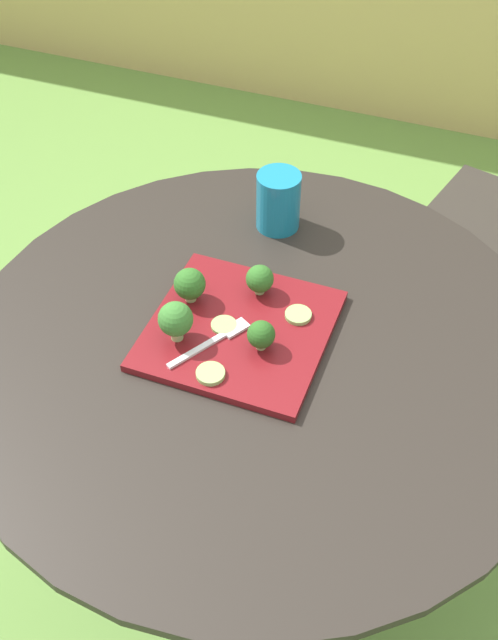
# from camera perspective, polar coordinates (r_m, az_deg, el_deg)

# --- Properties ---
(ground_plane) EXTENTS (12.00, 12.00, 0.00)m
(ground_plane) POSITION_cam_1_polar(r_m,az_deg,el_deg) (1.84, 0.51, -17.00)
(ground_plane) COLOR #669342
(patio_table) EXTENTS (0.97, 0.97, 0.72)m
(patio_table) POSITION_cam_1_polar(r_m,az_deg,el_deg) (1.43, 0.64, -8.03)
(patio_table) COLOR #28231E
(patio_table) RESTS_ON ground_plane
(salad_plate) EXTENTS (0.28, 0.28, 0.01)m
(salad_plate) POSITION_cam_1_polar(r_m,az_deg,el_deg) (1.25, -0.72, -0.74)
(salad_plate) COLOR maroon
(salad_plate) RESTS_ON patio_table
(drinking_glass) EXTENTS (0.08, 0.08, 0.11)m
(drinking_glass) POSITION_cam_1_polar(r_m,az_deg,el_deg) (1.44, 2.17, 8.56)
(drinking_glass) COLOR teal
(drinking_glass) RESTS_ON patio_table
(fork) EXTENTS (0.09, 0.14, 0.00)m
(fork) POSITION_cam_1_polar(r_m,az_deg,el_deg) (1.23, -2.44, -1.42)
(fork) COLOR silver
(fork) RESTS_ON salad_plate
(broccoli_floret_0) EXTENTS (0.04, 0.04, 0.05)m
(broccoli_floret_0) POSITION_cam_1_polar(r_m,az_deg,el_deg) (1.20, 0.90, -1.10)
(broccoli_floret_0) COLOR #99B770
(broccoli_floret_0) RESTS_ON salad_plate
(broccoli_floret_1) EXTENTS (0.05, 0.05, 0.05)m
(broccoli_floret_1) POSITION_cam_1_polar(r_m,az_deg,el_deg) (1.29, 0.80, 3.04)
(broccoli_floret_1) COLOR #99B770
(broccoli_floret_1) RESTS_ON salad_plate
(broccoli_floret_2) EXTENTS (0.05, 0.05, 0.06)m
(broccoli_floret_2) POSITION_cam_1_polar(r_m,az_deg,el_deg) (1.27, -4.39, 2.65)
(broccoli_floret_2) COLOR #99B770
(broccoli_floret_2) RESTS_ON salad_plate
(broccoli_floret_3) EXTENTS (0.06, 0.06, 0.07)m
(broccoli_floret_3) POSITION_cam_1_polar(r_m,az_deg,el_deg) (1.21, -5.43, 0.03)
(broccoli_floret_3) COLOR #99B770
(broccoli_floret_3) RESTS_ON salad_plate
(cucumber_slice_0) EXTENTS (0.04, 0.04, 0.01)m
(cucumber_slice_0) POSITION_cam_1_polar(r_m,az_deg,el_deg) (1.25, -1.89, -0.43)
(cucumber_slice_0) COLOR #8EB766
(cucumber_slice_0) RESTS_ON salad_plate
(cucumber_slice_1) EXTENTS (0.04, 0.04, 0.01)m
(cucumber_slice_1) POSITION_cam_1_polar(r_m,az_deg,el_deg) (1.27, 3.65, 0.38)
(cucumber_slice_1) COLOR #8EB766
(cucumber_slice_1) RESTS_ON salad_plate
(cucumber_slice_2) EXTENTS (0.04, 0.04, 0.01)m
(cucumber_slice_2) POSITION_cam_1_polar(r_m,az_deg,el_deg) (1.18, -2.86, -3.97)
(cucumber_slice_2) COLOR #8EB766
(cucumber_slice_2) RESTS_ON salad_plate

